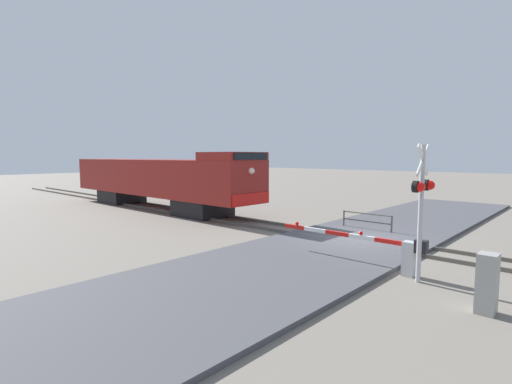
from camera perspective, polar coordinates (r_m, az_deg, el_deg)
name	(u,v)px	position (r m, az deg, el deg)	size (l,w,h in m)	color
ground_plane	(355,241)	(17.30, 14.78, -7.27)	(160.00, 160.00, 0.00)	slate
rail_track_left	(347,243)	(16.67, 13.63, -7.47)	(0.08, 80.00, 0.15)	#59544C
rail_track_right	(363,237)	(17.91, 15.86, -6.62)	(0.08, 80.00, 0.15)	#59544C
road_surface	(355,240)	(17.28, 14.79, -7.03)	(36.00, 6.15, 0.15)	#47474C
locomotive	(158,179)	(27.65, -14.64, 1.91)	(3.08, 18.81, 3.99)	black
crossing_signal	(422,197)	(12.04, 23.88, -0.70)	(1.18, 0.33, 4.12)	#ADADB2
crossing_gate	(388,249)	(13.09, 19.44, -8.15)	(0.36, 5.45, 1.21)	silver
utility_cabinet	(487,283)	(10.76, 31.65, -11.73)	(0.50, 0.42, 1.46)	#999993
guard_railing	(367,219)	(19.53, 16.45, -4.01)	(0.08, 2.62, 0.95)	#4C4742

